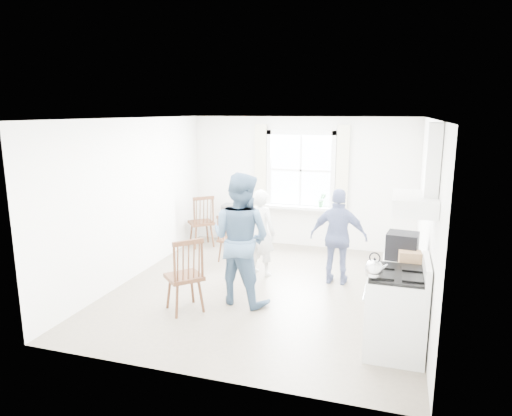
{
  "coord_description": "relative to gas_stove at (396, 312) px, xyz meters",
  "views": [
    {
      "loc": [
        1.81,
        -6.39,
        2.71
      ],
      "look_at": [
        -0.23,
        0.2,
        1.23
      ],
      "focal_mm": 32.0,
      "sensor_mm": 36.0,
      "label": 1
    }
  ],
  "objects": [
    {
      "name": "room_shell",
      "position": [
        -1.91,
        1.35,
        0.82
      ],
      "size": [
        4.62,
        5.12,
        2.64
      ],
      "color": "gray",
      "rests_on": "ground"
    },
    {
      "name": "windsor_chair_a",
      "position": [
        -3.73,
        3.11,
        0.17
      ],
      "size": [
        0.63,
        0.63,
        1.07
      ],
      "color": "#422415",
      "rests_on": "ground"
    },
    {
      "name": "shelf_unit",
      "position": [
        -3.31,
        3.68,
        -0.08
      ],
      "size": [
        0.4,
        0.3,
        0.8
      ],
      "primitive_type": "cube",
      "color": "gray",
      "rests_on": "ground"
    },
    {
      "name": "cardboard_box",
      "position": [
        0.13,
        0.48,
        0.5
      ],
      "size": [
        0.27,
        0.2,
        0.17
      ],
      "primitive_type": "cube",
      "rotation": [
        0.0,
        0.0,
        0.08
      ],
      "color": "#AC8053",
      "rests_on": "low_cabinet"
    },
    {
      "name": "range_hood",
      "position": [
        0.16,
        -0.0,
        1.42
      ],
      "size": [
        0.45,
        0.76,
        0.94
      ],
      "color": "white",
      "rests_on": "room_shell"
    },
    {
      "name": "gas_stove",
      "position": [
        0.0,
        0.0,
        0.0
      ],
      "size": [
        0.68,
        0.76,
        1.12
      ],
      "color": "silver",
      "rests_on": "ground"
    },
    {
      "name": "person_left",
      "position": [
        -2.18,
        1.97,
        0.25
      ],
      "size": [
        0.67,
        0.67,
        1.46
      ],
      "primitive_type": "imported",
      "rotation": [
        0.0,
        0.0,
        2.84
      ],
      "color": "silver",
      "rests_on": "ground"
    },
    {
      "name": "stereo_stack",
      "position": [
        0.03,
        0.69,
        0.58
      ],
      "size": [
        0.41,
        0.37,
        0.33
      ],
      "color": "black",
      "rests_on": "low_cabinet"
    },
    {
      "name": "windsor_chair_b",
      "position": [
        -2.93,
        2.37,
        0.05
      ],
      "size": [
        0.44,
        0.43,
        0.88
      ],
      "color": "#422415",
      "rests_on": "ground"
    },
    {
      "name": "person_mid",
      "position": [
        -2.14,
        0.81,
        0.46
      ],
      "size": [
        1.1,
        1.1,
        1.88
      ],
      "primitive_type": "imported",
      "rotation": [
        0.0,
        0.0,
        2.9
      ],
      "color": "#446080",
      "rests_on": "ground"
    },
    {
      "name": "potted_plant",
      "position": [
        -1.46,
        3.71,
        0.51
      ],
      "size": [
        0.2,
        0.2,
        0.29
      ],
      "primitive_type": "imported",
      "rotation": [
        0.0,
        0.0,
        0.31
      ],
      "color": "#2F6B38",
      "rests_on": "window_assembly"
    },
    {
      "name": "low_cabinet",
      "position": [
        0.07,
        0.7,
        -0.03
      ],
      "size": [
        0.5,
        0.55,
        0.9
      ],
      "primitive_type": "cube",
      "color": "white",
      "rests_on": "ground"
    },
    {
      "name": "kettle",
      "position": [
        -0.26,
        -0.22,
        0.56
      ],
      "size": [
        0.2,
        0.2,
        0.28
      ],
      "color": "silver",
      "rests_on": "gas_stove"
    },
    {
      "name": "person_right",
      "position": [
        -0.9,
        1.95,
        0.28
      ],
      "size": [
        0.91,
        0.91,
        1.53
      ],
      "primitive_type": "imported",
      "rotation": [
        0.0,
        0.0,
        3.13
      ],
      "color": "navy",
      "rests_on": "ground"
    },
    {
      "name": "windsor_chair_c",
      "position": [
        -2.69,
        0.22,
        0.17
      ],
      "size": [
        0.62,
        0.62,
        1.07
      ],
      "color": "#422415",
      "rests_on": "ground"
    },
    {
      "name": "window_assembly",
      "position": [
        -1.91,
        3.8,
        0.98
      ],
      "size": [
        1.88,
        0.24,
        1.7
      ],
      "color": "white",
      "rests_on": "room_shell"
    }
  ]
}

